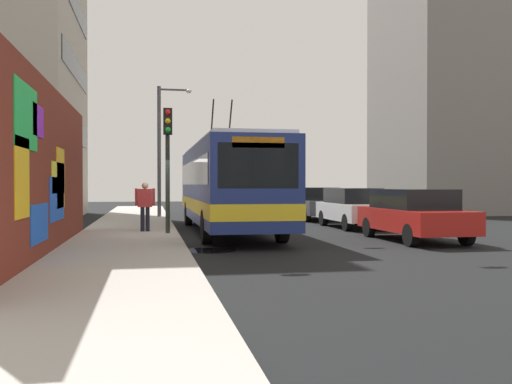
% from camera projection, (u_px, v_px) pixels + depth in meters
% --- Properties ---
extents(ground_plane, '(80.00, 80.00, 0.00)m').
position_uv_depth(ground_plane, '(179.00, 238.00, 18.30)').
color(ground_plane, black).
extents(sidewalk_slab, '(48.00, 3.20, 0.15)m').
position_uv_depth(sidewalk_slab, '(128.00, 236.00, 18.01)').
color(sidewalk_slab, '#ADA8A0').
rests_on(sidewalk_slab, ground_plane).
extents(graffiti_wall, '(13.04, 0.32, 4.08)m').
position_uv_depth(graffiti_wall, '(44.00, 171.00, 13.24)').
color(graffiti_wall, maroon).
rests_on(graffiti_wall, ground_plane).
extents(building_far_right, '(8.44, 6.95, 15.03)m').
position_uv_depth(building_far_right, '(446.00, 90.00, 34.87)').
color(building_far_right, gray).
rests_on(building_far_right, ground_plane).
extents(city_bus, '(12.03, 2.51, 4.94)m').
position_uv_depth(city_bus, '(227.00, 183.00, 20.34)').
color(city_bus, navy).
rests_on(city_bus, ground_plane).
extents(parked_car_red, '(4.60, 1.90, 1.58)m').
position_uv_depth(parked_car_red, '(414.00, 213.00, 17.36)').
color(parked_car_red, '#B21E19').
rests_on(parked_car_red, ground_plane).
extents(parked_car_white, '(4.41, 1.76, 1.58)m').
position_uv_depth(parked_car_white, '(353.00, 207.00, 22.54)').
color(parked_car_white, white).
rests_on(parked_car_white, ground_plane).
extents(parked_car_dark_gray, '(4.79, 1.90, 1.58)m').
position_uv_depth(parked_car_dark_gray, '(314.00, 203.00, 27.78)').
color(parked_car_dark_gray, '#38383D').
rests_on(parked_car_dark_gray, ground_plane).
extents(pedestrian_midblock, '(0.22, 0.67, 1.65)m').
position_uv_depth(pedestrian_midblock, '(145.00, 203.00, 19.08)').
color(pedestrian_midblock, '#1E1E2D').
rests_on(pedestrian_midblock, sidewalk_slab).
extents(traffic_light, '(0.49, 0.28, 4.03)m').
position_uv_depth(traffic_light, '(168.00, 149.00, 18.21)').
color(traffic_light, '#2D382D').
rests_on(traffic_light, sidewalk_slab).
extents(street_lamp, '(0.44, 1.69, 6.40)m').
position_uv_depth(street_lamp, '(163.00, 142.00, 28.00)').
color(street_lamp, '#4C4C51').
rests_on(street_lamp, sidewalk_slab).
extents(curbside_puddle, '(1.40, 1.40, 0.00)m').
position_uv_depth(curbside_puddle, '(209.00, 250.00, 14.83)').
color(curbside_puddle, black).
rests_on(curbside_puddle, ground_plane).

